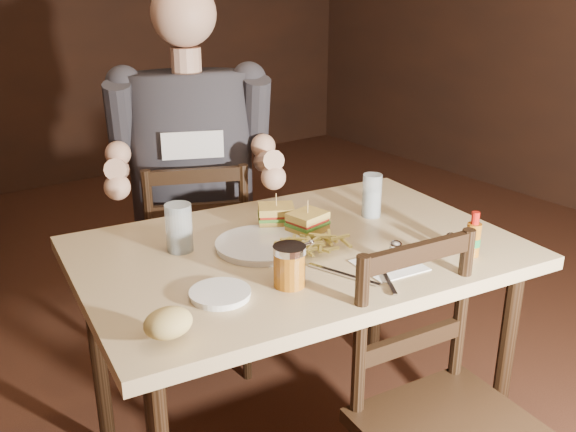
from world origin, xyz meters
TOP-DOWN VIEW (x-y plane):
  - room_shell at (0.00, 0.00)m, footprint 7.00×7.00m
  - main_table at (0.02, 0.06)m, footprint 1.37×1.01m
  - chair_far at (0.05, 0.76)m, footprint 0.56×0.58m
  - diner at (0.03, 0.71)m, footprint 0.74×0.68m
  - dinner_plate at (-0.07, 0.12)m, footprint 0.30×0.30m
  - sandwich_left at (0.06, 0.22)m, footprint 0.14×0.13m
  - sandwich_right at (0.10, 0.11)m, footprint 0.12×0.11m
  - fries_pile at (0.04, 0.01)m, footprint 0.28×0.21m
  - ketchup_dollop at (0.08, 0.13)m, footprint 0.04×0.04m
  - glass_left at (-0.27, 0.24)m, footprint 0.09×0.09m
  - glass_right at (0.37, 0.12)m, footprint 0.07×0.07m
  - hot_sauce at (0.38, -0.28)m, footprint 0.05×0.05m
  - salt_shaker at (0.17, -0.19)m, footprint 0.04×0.04m
  - pepper_shaker at (0.35, -0.23)m, footprint 0.03×0.03m
  - syrup_dispenser at (-0.15, -0.12)m, footprint 0.10×0.10m
  - napkin at (0.14, -0.19)m, footprint 0.19×0.18m
  - knife at (0.00, -0.16)m, footprint 0.08×0.21m
  - fork at (0.07, -0.26)m, footprint 0.09×0.14m
  - side_plate at (-0.32, -0.07)m, footprint 0.17×0.17m
  - bread_roll at (-0.51, -0.18)m, footprint 0.12×0.11m

SIDE VIEW (x-z plane):
  - chair_far at x=0.05m, z-range 0.00..0.89m
  - main_table at x=0.02m, z-range 0.31..1.08m
  - napkin at x=0.14m, z-range 0.77..0.77m
  - side_plate at x=-0.32m, z-range 0.77..0.78m
  - fork at x=0.07m, z-range 0.77..0.78m
  - knife at x=0.00m, z-range 0.77..0.78m
  - dinner_plate at x=-0.07m, z-range 0.77..0.78m
  - ketchup_dollop at x=0.08m, z-range 0.78..0.79m
  - pepper_shaker at x=0.35m, z-range 0.77..0.83m
  - salt_shaker at x=0.17m, z-range 0.77..0.83m
  - fries_pile at x=0.04m, z-range 0.78..0.82m
  - bread_roll at x=-0.51m, z-range 0.78..0.85m
  - syrup_dispenser at x=-0.15m, z-range 0.77..0.88m
  - sandwich_right at x=0.10m, z-range 0.78..0.88m
  - sandwich_left at x=0.06m, z-range 0.78..0.88m
  - hot_sauce at x=0.38m, z-range 0.77..0.90m
  - glass_left at x=-0.27m, z-range 0.77..0.91m
  - glass_right at x=0.37m, z-range 0.77..0.91m
  - diner at x=0.03m, z-range 0.46..1.50m
  - room_shell at x=0.00m, z-range -2.10..4.90m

